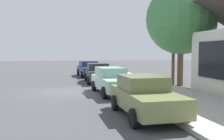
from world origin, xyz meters
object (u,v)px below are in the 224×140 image
Objects in this scene: car_navy at (89,68)px; shade_tree at (181,19)px; car_olive at (145,96)px; traffic_light_main at (204,8)px; car_seafoam at (112,80)px; utility_pole_wooden at (174,34)px; fire_hydrant_red at (109,74)px; car_charcoal at (98,73)px.

shade_tree is (9.15, 5.82, 4.15)m from car_navy.
traffic_light_main is at bearing -4.71° from car_olive.
car_seafoam is 0.64× the size of utility_pole_wooden.
fire_hydrant_red is (-5.41, -4.00, -3.43)m from utility_pole_wooden.
car_olive is (17.34, 0.15, -0.00)m from car_navy.
traffic_light_main is 14.48m from utility_pole_wooden.
shade_tree is 1.22m from utility_pole_wooden.
car_charcoal is at bearing 176.03° from car_seafoam.
utility_pole_wooden reaches higher than car_olive.
car_seafoam is 0.63× the size of shade_tree.
car_seafoam is at bearing 179.03° from traffic_light_main.
shade_tree is 1.46× the size of traffic_light_main.
car_navy is 1.13× the size of car_olive.
fire_hydrant_red is at bearing 167.00° from car_seafoam.
utility_pole_wooden is (-8.76, 5.35, 3.11)m from car_olive.
car_charcoal is 16.48m from traffic_light_main.
fire_hydrant_red is (-18.74, 1.66, -2.99)m from traffic_light_main.
car_navy is 1.10× the size of car_charcoal.
shade_tree is (-8.20, 5.67, 4.15)m from car_olive.
utility_pole_wooden reaches higher than car_charcoal.
traffic_light_main reaches higher than car_charcoal.
car_olive is at bearing -2.44° from car_navy.
car_seafoam is at bearing -60.88° from utility_pole_wooden.
car_olive is at bearing -1.71° from car_seafoam.
car_navy is at bearing 177.04° from car_seafoam.
fire_hydrant_red is (3.17, 1.50, -0.32)m from car_navy.
traffic_light_main reaches higher than car_navy.
car_seafoam is 6.79× the size of fire_hydrant_red.
car_charcoal is at bearing -121.56° from shade_tree.
car_seafoam reaches higher than fire_hydrant_red.
shade_tree reaches higher than car_navy.
traffic_light_main is at bearing -25.10° from shade_tree.
car_charcoal is at bearing 179.05° from traffic_light_main.
car_navy is 0.95× the size of traffic_light_main.
car_navy is 10.66m from utility_pole_wooden.
utility_pole_wooden reaches higher than car_navy.
car_seafoam is (11.64, 0.02, -0.00)m from car_navy.
utility_pole_wooden is at bearing 29.72° from car_navy.
car_seafoam is 10.61m from traffic_light_main.
car_charcoal is 1.03× the size of car_olive.
car_olive is 0.58× the size of utility_pole_wooden.
traffic_light_main is (21.91, -0.16, 2.67)m from car_navy.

